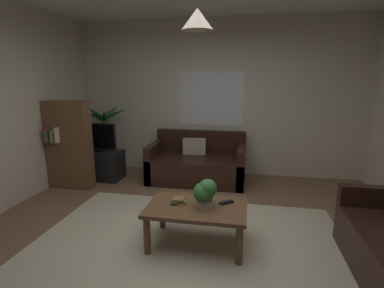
# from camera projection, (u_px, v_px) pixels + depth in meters

# --- Properties ---
(floor) EXTENTS (5.12, 5.19, 0.02)m
(floor) POSITION_uv_depth(u_px,v_px,m) (187.00, 248.00, 3.11)
(floor) COLOR brown
(floor) RESTS_ON ground
(rug) EXTENTS (3.33, 2.85, 0.01)m
(rug) POSITION_uv_depth(u_px,v_px,m) (182.00, 258.00, 2.92)
(rug) COLOR beige
(rug) RESTS_ON ground
(wall_back) EXTENTS (5.24, 0.06, 2.76)m
(wall_back) POSITION_uv_depth(u_px,v_px,m) (216.00, 98.00, 5.32)
(wall_back) COLOR beige
(wall_back) RESTS_ON ground
(window_pane) EXTENTS (1.16, 0.01, 0.97)m
(window_pane) POSITION_uv_depth(u_px,v_px,m) (211.00, 99.00, 5.31)
(window_pane) COLOR white
(couch_under_window) EXTENTS (1.61, 0.89, 0.82)m
(couch_under_window) POSITION_uv_depth(u_px,v_px,m) (197.00, 165.00, 5.10)
(couch_under_window) COLOR black
(couch_under_window) RESTS_ON ground
(coffee_table) EXTENTS (1.04, 0.66, 0.44)m
(coffee_table) POSITION_uv_depth(u_px,v_px,m) (197.00, 212.00, 3.09)
(coffee_table) COLOR brown
(coffee_table) RESTS_ON ground
(book_on_table_0) EXTENTS (0.17, 0.12, 0.02)m
(book_on_table_0) POSITION_uv_depth(u_px,v_px,m) (178.00, 203.00, 3.12)
(book_on_table_0) COLOR gold
(book_on_table_0) RESTS_ON coffee_table
(book_on_table_1) EXTENTS (0.17, 0.13, 0.02)m
(book_on_table_1) POSITION_uv_depth(u_px,v_px,m) (178.00, 201.00, 3.12)
(book_on_table_1) COLOR #387247
(book_on_table_1) RESTS_ON coffee_table
(book_on_table_2) EXTENTS (0.12, 0.12, 0.02)m
(book_on_table_2) POSITION_uv_depth(u_px,v_px,m) (179.00, 199.00, 3.12)
(book_on_table_2) COLOR #99663F
(book_on_table_2) RESTS_ON coffee_table
(remote_on_table_0) EXTENTS (0.16, 0.14, 0.02)m
(remote_on_table_0) POSITION_uv_depth(u_px,v_px,m) (226.00, 202.00, 3.14)
(remote_on_table_0) COLOR black
(remote_on_table_0) RESTS_ON coffee_table
(potted_plant_on_table) EXTENTS (0.24, 0.22, 0.30)m
(potted_plant_on_table) POSITION_uv_depth(u_px,v_px,m) (205.00, 192.00, 3.02)
(potted_plant_on_table) COLOR beige
(potted_plant_on_table) RESTS_ON coffee_table
(tv_stand) EXTENTS (0.90, 0.44, 0.50)m
(tv_stand) POSITION_uv_depth(u_px,v_px,m) (97.00, 165.00, 5.19)
(tv_stand) COLOR black
(tv_stand) RESTS_ON ground
(tv) EXTENTS (0.78, 0.16, 0.49)m
(tv) POSITION_uv_depth(u_px,v_px,m) (94.00, 137.00, 5.06)
(tv) COLOR black
(tv) RESTS_ON tv_stand
(potted_palm_corner) EXTENTS (0.86, 0.95, 1.36)m
(potted_palm_corner) POSITION_uv_depth(u_px,v_px,m) (105.00, 138.00, 5.57)
(potted_palm_corner) COLOR brown
(potted_palm_corner) RESTS_ON ground
(bookshelf_corner) EXTENTS (0.70, 0.31, 1.40)m
(bookshelf_corner) POSITION_uv_depth(u_px,v_px,m) (69.00, 145.00, 4.67)
(bookshelf_corner) COLOR brown
(bookshelf_corner) RESTS_ON ground
(pendant_lamp) EXTENTS (0.30, 0.30, 0.59)m
(pendant_lamp) POSITION_uv_depth(u_px,v_px,m) (197.00, 19.00, 2.67)
(pendant_lamp) COLOR black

